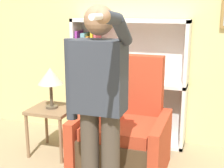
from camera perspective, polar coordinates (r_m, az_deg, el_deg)
name	(u,v)px	position (r m, az deg, el deg)	size (l,w,h in m)	color
wall_back	(145,30)	(3.91, 6.04, 9.85)	(8.00, 0.11, 2.80)	#DBCC84
bookcase	(116,83)	(3.94, 0.68, 0.11)	(1.43, 0.28, 1.54)	white
armchair	(123,135)	(3.32, 2.07, -9.24)	(0.92, 0.81, 1.18)	#4C3823
person_standing	(99,101)	(2.42, -2.40, -3.07)	(0.54, 0.78, 1.69)	#473D33
side_table	(52,115)	(3.67, -10.87, -5.57)	(0.48, 0.48, 0.55)	#846647
table_lamp	(50,77)	(3.55, -11.19, 1.22)	(0.29, 0.29, 0.47)	#4C4233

